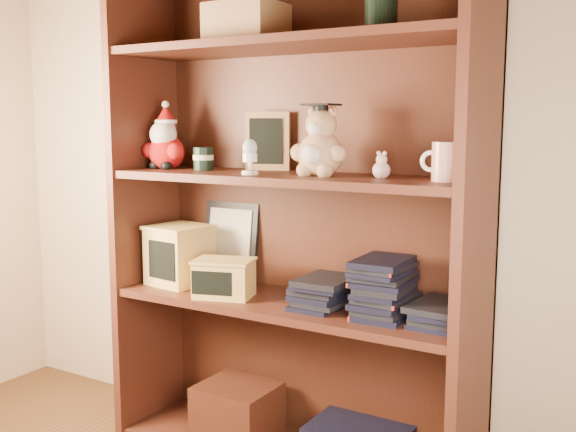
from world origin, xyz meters
name	(u,v)px	position (x,y,z in m)	size (l,w,h in m)	color
bookcase	(296,227)	(-0.09, 1.36, 0.78)	(1.20, 0.35, 1.60)	#4A2115
shelf_lower	(288,305)	(-0.09, 1.30, 0.54)	(1.14, 0.33, 0.02)	#4A2115
shelf_upper	(288,178)	(-0.09, 1.30, 0.94)	(1.14, 0.33, 0.02)	#4A2115
santa_plush	(165,143)	(-0.57, 1.30, 1.04)	(0.17, 0.12, 0.24)	#A50F0F
teachers_tin	(203,159)	(-0.41, 1.30, 0.99)	(0.07, 0.07, 0.08)	black
chalkboard_plaque	(268,142)	(-0.23, 1.42, 1.04)	(0.15, 0.10, 0.19)	#9E7547
egg_cup	(250,155)	(-0.18, 1.23, 1.01)	(0.05, 0.05, 0.11)	white
grad_teddy_bear	(320,148)	(0.03, 1.30, 1.03)	(0.18, 0.15, 0.22)	tan
pink_figurine	(381,168)	(0.22, 1.30, 0.98)	(0.05, 0.05, 0.08)	#CEA39F
teacher_mug	(447,162)	(0.41, 1.31, 1.00)	(0.12, 0.08, 0.11)	silver
certificate_frame	(231,242)	(-0.41, 1.44, 0.69)	(0.22, 0.06, 0.28)	black
treats_box	(179,254)	(-0.53, 1.30, 0.65)	(0.21, 0.21, 0.20)	#DBB659
pencils_box	(224,278)	(-0.29, 1.24, 0.61)	(0.22, 0.18, 0.12)	#DBB659
book_stack_left	(324,291)	(0.04, 1.30, 0.60)	(0.14, 0.20, 0.10)	black
book_stack_mid	(383,286)	(0.24, 1.30, 0.64)	(0.14, 0.20, 0.18)	black
book_stack_right	(441,314)	(0.41, 1.30, 0.58)	(0.14, 0.20, 0.06)	black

